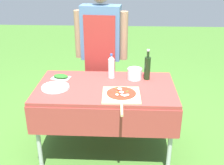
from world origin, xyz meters
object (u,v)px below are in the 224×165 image
at_px(prep_table, 106,94).
at_px(mixing_tub, 135,74).
at_px(plate_stack, 55,87).
at_px(oil_bottle, 147,68).
at_px(herb_container, 61,76).
at_px(water_bottle, 111,67).
at_px(person_cook, 101,46).
at_px(pizza_on_peel, 121,95).

relative_size(prep_table, mixing_tub, 9.20).
relative_size(mixing_tub, plate_stack, 0.56).
height_order(oil_bottle, mixing_tub, oil_bottle).
distance_m(prep_table, plate_stack, 0.49).
bearing_deg(herb_container, water_bottle, 4.55).
height_order(person_cook, mixing_tub, person_cook).
relative_size(water_bottle, mixing_tub, 1.75).
xyz_separation_m(pizza_on_peel, herb_container, (-0.64, 0.39, 0.00)).
height_order(herb_container, plate_stack, herb_container).
height_order(prep_table, oil_bottle, oil_bottle).
height_order(prep_table, water_bottle, water_bottle).
bearing_deg(herb_container, plate_stack, -90.12).
bearing_deg(person_cook, pizza_on_peel, 112.19).
height_order(pizza_on_peel, oil_bottle, oil_bottle).
xyz_separation_m(person_cook, oil_bottle, (0.51, -0.43, -0.09)).
height_order(prep_table, herb_container, herb_container).
bearing_deg(plate_stack, pizza_on_peel, -12.63).
height_order(oil_bottle, water_bottle, oil_bottle).
bearing_deg(pizza_on_peel, mixing_tub, 70.58).
bearing_deg(prep_table, water_bottle, 78.33).
xyz_separation_m(pizza_on_peel, oil_bottle, (0.26, 0.41, 0.11)).
bearing_deg(prep_table, herb_container, 159.61).
height_order(pizza_on_peel, plate_stack, pizza_on_peel).
xyz_separation_m(person_cook, herb_container, (-0.39, -0.44, -0.20)).
bearing_deg(oil_bottle, pizza_on_peel, -122.29).
xyz_separation_m(herb_container, mixing_tub, (0.77, 0.02, 0.04)).
bearing_deg(pizza_on_peel, water_bottle, 102.60).
bearing_deg(plate_stack, water_bottle, 28.84).
xyz_separation_m(pizza_on_peel, mixing_tub, (0.13, 0.41, 0.04)).
xyz_separation_m(water_bottle, plate_stack, (-0.52, -0.29, -0.11)).
relative_size(pizza_on_peel, plate_stack, 2.04).
xyz_separation_m(herb_container, plate_stack, (-0.00, -0.25, -0.01)).
bearing_deg(prep_table, person_cook, 98.45).
distance_m(prep_table, mixing_tub, 0.37).
distance_m(person_cook, plate_stack, 0.82).
bearing_deg(prep_table, mixing_tub, 34.66).
distance_m(pizza_on_peel, oil_bottle, 0.49).
bearing_deg(person_cook, mixing_tub, 137.39).
bearing_deg(oil_bottle, plate_stack, -163.62).
bearing_deg(oil_bottle, water_bottle, 175.86).
bearing_deg(herb_container, oil_bottle, 0.97).
height_order(pizza_on_peel, herb_container, pizza_on_peel).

